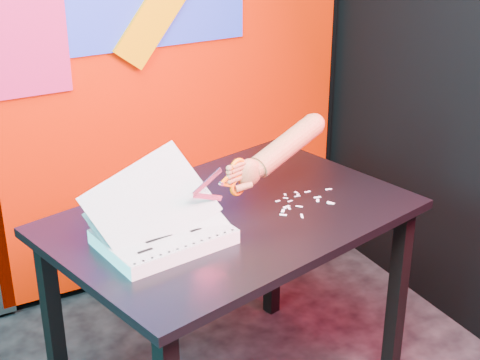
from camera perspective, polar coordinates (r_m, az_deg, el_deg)
room at (r=1.44m, az=-6.36°, el=5.81°), size 3.01×3.01×2.71m
backdrop at (r=2.91m, az=-16.08°, el=6.48°), size 2.88×0.05×2.08m
work_table at (r=2.37m, az=-0.66°, el=-4.76°), size 1.26×0.98×0.75m
printout_stack at (r=2.15m, az=-5.98°, el=-4.24°), size 0.42×0.31×0.27m
scissors at (r=2.22m, az=-0.45°, el=0.11°), size 0.21×0.07×0.12m
hand_forearm at (r=2.35m, az=3.20°, el=2.39°), size 0.41×0.16×0.16m
paper_clippings at (r=2.40m, az=4.82°, el=-1.73°), size 0.26×0.18×0.00m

